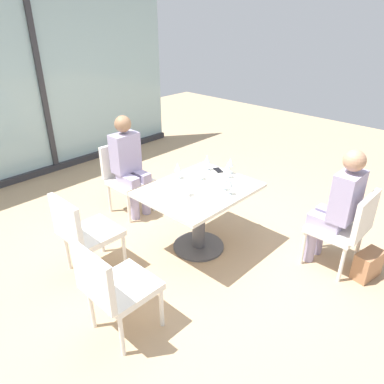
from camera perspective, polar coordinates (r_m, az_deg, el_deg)
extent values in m
plane|color=tan|center=(4.09, 1.03, -8.60)|extent=(12.00, 12.00, 0.00)
cube|color=#97B7BC|center=(6.06, -22.68, 15.17)|extent=(4.72, 0.03, 2.70)
cube|color=#2D2D33|center=(6.03, -22.55, 15.15)|extent=(0.08, 0.06, 2.70)
cube|color=#2D2D33|center=(6.38, -20.53, 3.73)|extent=(4.72, 0.10, 0.10)
cube|color=silver|center=(3.72, 1.12, 0.38)|extent=(1.14, 0.90, 0.04)
cylinder|color=#4C4C51|center=(3.90, 1.07, -4.44)|extent=(0.14, 0.14, 0.69)
cylinder|color=#4C4C51|center=(4.08, 1.03, -8.46)|extent=(0.56, 0.56, 0.02)
cube|color=silver|center=(3.88, 21.48, -5.39)|extent=(0.46, 0.46, 0.06)
cube|color=silver|center=(3.71, 25.59, -3.53)|extent=(0.46, 0.05, 0.42)
cylinder|color=silver|center=(4.22, 19.61, -5.96)|extent=(0.04, 0.04, 0.39)
cylinder|color=silver|center=(3.90, 17.06, -8.39)|extent=(0.04, 0.04, 0.39)
cylinder|color=silver|center=(4.12, 24.62, -7.85)|extent=(0.04, 0.04, 0.39)
cylinder|color=silver|center=(3.79, 22.44, -10.53)|extent=(0.04, 0.04, 0.39)
cube|color=silver|center=(4.64, -9.68, 1.57)|extent=(0.46, 0.46, 0.06)
cube|color=silver|center=(4.73, -11.77, 5.07)|extent=(0.46, 0.05, 0.42)
cylinder|color=silver|center=(4.49, -9.90, -2.57)|extent=(0.04, 0.04, 0.39)
cylinder|color=silver|center=(4.71, -6.06, -0.86)|extent=(0.04, 0.04, 0.39)
cylinder|color=silver|center=(4.78, -12.83, -0.93)|extent=(0.04, 0.04, 0.39)
cylinder|color=silver|center=(4.99, -9.09, 0.61)|extent=(0.04, 0.04, 0.39)
cube|color=silver|center=(3.68, -15.25, -6.25)|extent=(0.46, 0.46, 0.06)
cube|color=silver|center=(3.46, -19.19, -4.45)|extent=(0.05, 0.46, 0.42)
cylinder|color=silver|center=(3.75, -10.58, -9.18)|extent=(0.04, 0.04, 0.39)
cylinder|color=silver|center=(4.03, -14.03, -6.75)|extent=(0.04, 0.04, 0.39)
cylinder|color=silver|center=(3.58, -15.77, -11.73)|extent=(0.04, 0.04, 0.39)
cylinder|color=silver|center=(3.88, -18.96, -8.97)|extent=(0.04, 0.04, 0.39)
cube|color=silver|center=(2.99, -10.58, -14.43)|extent=(0.46, 0.46, 0.06)
cube|color=silver|center=(2.74, -15.27, -12.93)|extent=(0.05, 0.46, 0.42)
cylinder|color=silver|center=(3.11, -4.81, -17.63)|extent=(0.04, 0.04, 0.39)
cylinder|color=silver|center=(3.35, -9.57, -14.15)|extent=(0.04, 0.04, 0.39)
cylinder|color=silver|center=(2.95, -10.99, -21.35)|extent=(0.04, 0.04, 0.39)
cylinder|color=silver|center=(3.19, -15.48, -17.29)|extent=(0.04, 0.04, 0.39)
cylinder|color=#9E93B7|center=(4.11, 19.31, -6.36)|extent=(0.11, 0.11, 0.45)
cube|color=#9E93B7|center=(3.94, 21.16, -3.42)|extent=(0.13, 0.32, 0.11)
cylinder|color=#9E93B7|center=(3.96, 18.17, -7.45)|extent=(0.11, 0.11, 0.45)
cube|color=#9E93B7|center=(3.79, 20.05, -4.44)|extent=(0.13, 0.32, 0.11)
cube|color=#9E93B7|center=(3.69, 23.15, -0.64)|extent=(0.34, 0.20, 0.48)
sphere|color=tan|center=(3.56, 24.18, 4.52)|extent=(0.20, 0.20, 0.20)
cylinder|color=#9E93B7|center=(4.55, -9.02, -1.65)|extent=(0.11, 0.11, 0.45)
cube|color=#9E93B7|center=(4.50, -10.04, 1.89)|extent=(0.13, 0.32, 0.11)
cylinder|color=#9E93B7|center=(4.65, -7.29, -0.89)|extent=(0.11, 0.11, 0.45)
cube|color=#9E93B7|center=(4.59, -8.26, 2.59)|extent=(0.13, 0.32, 0.11)
cube|color=#9E93B7|center=(4.53, -10.44, 6.10)|extent=(0.34, 0.20, 0.48)
sphere|color=#936B4C|center=(4.42, -10.82, 10.47)|extent=(0.20, 0.20, 0.20)
cylinder|color=silver|center=(3.60, 5.80, -0.37)|extent=(0.06, 0.06, 0.00)
cylinder|color=silver|center=(3.58, 5.84, 0.27)|extent=(0.01, 0.01, 0.08)
cone|color=silver|center=(3.54, 5.90, 1.58)|extent=(0.07, 0.07, 0.09)
cylinder|color=silver|center=(3.93, -2.24, 2.18)|extent=(0.06, 0.06, 0.00)
cylinder|color=silver|center=(3.91, -2.25, 2.78)|extent=(0.01, 0.01, 0.08)
cone|color=silver|center=(3.87, -2.28, 3.99)|extent=(0.07, 0.07, 0.09)
cylinder|color=silver|center=(4.14, 2.37, 3.51)|extent=(0.06, 0.06, 0.00)
cylinder|color=silver|center=(4.12, 2.38, 4.08)|extent=(0.01, 0.01, 0.08)
cone|color=silver|center=(4.09, 2.41, 5.24)|extent=(0.07, 0.07, 0.09)
cylinder|color=silver|center=(3.68, 5.00, 0.35)|extent=(0.06, 0.06, 0.00)
cylinder|color=silver|center=(3.67, 5.03, 0.98)|extent=(0.01, 0.01, 0.08)
cone|color=silver|center=(3.63, 5.08, 2.26)|extent=(0.07, 0.07, 0.09)
cylinder|color=silver|center=(3.90, 1.27, 2.00)|extent=(0.06, 0.06, 0.00)
cylinder|color=silver|center=(3.88, 1.28, 2.60)|extent=(0.01, 0.01, 0.08)
cone|color=silver|center=(3.84, 1.29, 3.83)|extent=(0.07, 0.07, 0.09)
cylinder|color=silver|center=(3.96, 5.55, 2.27)|extent=(0.06, 0.06, 0.00)
cylinder|color=silver|center=(3.94, 5.58, 2.87)|extent=(0.01, 0.01, 0.08)
cone|color=silver|center=(3.91, 5.64, 4.08)|extent=(0.07, 0.07, 0.09)
cylinder|color=silver|center=(4.07, 6.02, 2.93)|extent=(0.06, 0.06, 0.00)
cylinder|color=silver|center=(4.05, 6.05, 3.52)|extent=(0.01, 0.01, 0.08)
cone|color=silver|center=(4.01, 6.11, 4.70)|extent=(0.07, 0.07, 0.09)
cylinder|color=white|center=(3.55, -0.87, 0.10)|extent=(0.08, 0.08, 0.09)
cube|color=black|center=(4.13, 4.13, 3.45)|extent=(0.13, 0.16, 0.01)
cube|color=#A3704C|center=(3.99, 25.87, -10.24)|extent=(0.32, 0.21, 0.28)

